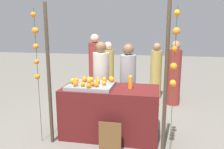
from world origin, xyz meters
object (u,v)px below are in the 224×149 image
Objects in this scene: chalkboard_sign at (110,137)px; vendor_right at (128,86)px; orange_1 at (84,79)px; stall_counter at (110,112)px; orange_0 at (112,80)px; vendor_left at (101,84)px; juice_bottle at (130,82)px.

chalkboard_sign is 1.32m from vendor_right.
orange_1 reaches higher than chalkboard_sign.
orange_1 reaches higher than stall_counter.
orange_1 is 0.06× the size of vendor_right.
chalkboard_sign is at bearing -81.31° from orange_0.
vendor_left is 0.54m from vendor_right.
vendor_left reaches higher than orange_1.
vendor_left is at bearing 178.69° from vendor_right.
vendor_right reaches higher than orange_1.
chalkboard_sign is at bearing -70.77° from vendor_left.
orange_1 is at bearing 168.82° from stall_counter.
vendor_right reaches higher than orange_0.
juice_bottle is 0.14× the size of vendor_right.
stall_counter reaches higher than chalkboard_sign.
orange_1 is at bearing -172.05° from orange_0.
stall_counter is 1.02× the size of vendor_left.
orange_0 is at bearing 155.92° from juice_bottle.
orange_0 is 0.05× the size of vendor_right.
vendor_right is (0.71, 0.57, -0.24)m from orange_1.
vendor_right reaches higher than stall_counter.
orange_1 is (-0.49, 0.10, 0.54)m from stall_counter.
orange_0 is 0.64m from vendor_left.
vendor_left reaches higher than juice_bottle.
stall_counter is 1.05× the size of vendor_right.
orange_0 is at bearing 7.95° from orange_1.
juice_bottle is 0.71m from vendor_right.
juice_bottle is 0.96m from chalkboard_sign.
orange_0 is 0.17× the size of chalkboard_sign.
vendor_left is at bearing 122.12° from orange_0.
vendor_left is (0.17, 0.58, -0.22)m from orange_1.
stall_counter is 0.76m from vendor_right.
stall_counter is 3.30× the size of chalkboard_sign.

